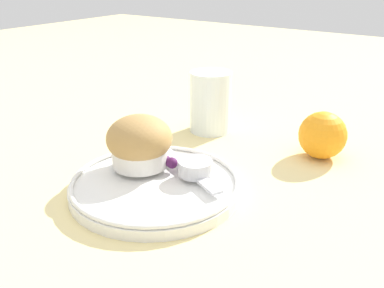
% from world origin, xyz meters
% --- Properties ---
extents(ground_plane, '(3.00, 3.00, 0.00)m').
position_xyz_m(ground_plane, '(0.00, 0.00, 0.00)').
color(ground_plane, beige).
extents(plate, '(0.22, 0.22, 0.02)m').
position_xyz_m(plate, '(0.00, 0.00, 0.01)').
color(plate, white).
rests_on(plate, ground_plane).
extents(muffin, '(0.09, 0.09, 0.07)m').
position_xyz_m(muffin, '(-0.04, 0.02, 0.05)').
color(muffin, silver).
rests_on(muffin, plate).
extents(cream_ramekin, '(0.05, 0.05, 0.02)m').
position_xyz_m(cream_ramekin, '(0.04, 0.04, 0.03)').
color(cream_ramekin, silver).
rests_on(cream_ramekin, plate).
extents(berry_pair, '(0.03, 0.02, 0.02)m').
position_xyz_m(berry_pair, '(-0.00, 0.04, 0.03)').
color(berry_pair, '#4C194C').
rests_on(berry_pair, plate).
extents(butter_knife, '(0.15, 0.08, 0.00)m').
position_xyz_m(butter_knife, '(0.02, 0.05, 0.02)').
color(butter_knife, silver).
rests_on(butter_knife, plate).
extents(orange_fruit, '(0.07, 0.07, 0.07)m').
position_xyz_m(orange_fruit, '(0.14, 0.23, 0.04)').
color(orange_fruit, orange).
rests_on(orange_fruit, ground_plane).
extents(juice_glass, '(0.07, 0.07, 0.11)m').
position_xyz_m(juice_glass, '(-0.06, 0.23, 0.05)').
color(juice_glass, silver).
rests_on(juice_glass, ground_plane).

